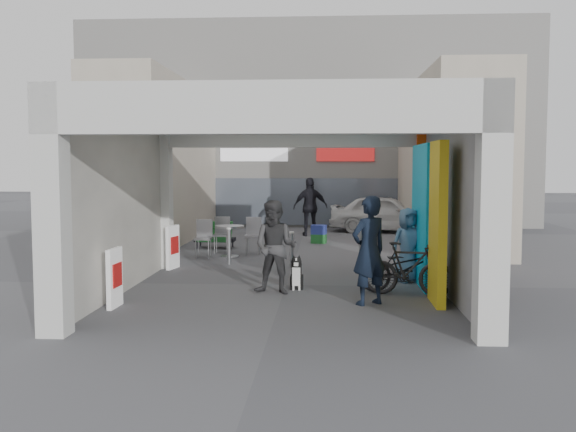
# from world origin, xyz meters

# --- Properties ---
(ground) EXTENTS (90.00, 90.00, 0.00)m
(ground) POSITION_xyz_m (0.00, 0.00, 0.00)
(ground) COLOR #4F5054
(ground) RESTS_ON ground
(arcade_canopy) EXTENTS (6.40, 6.45, 6.40)m
(arcade_canopy) POSITION_xyz_m (0.54, -0.82, 2.30)
(arcade_canopy) COLOR beige
(arcade_canopy) RESTS_ON ground
(far_building) EXTENTS (18.00, 4.08, 8.00)m
(far_building) POSITION_xyz_m (-0.00, 13.99, 3.99)
(far_building) COLOR silver
(far_building) RESTS_ON ground
(plaza_bldg_left) EXTENTS (2.00, 9.00, 5.00)m
(plaza_bldg_left) POSITION_xyz_m (-4.50, 7.50, 2.50)
(plaza_bldg_left) COLOR #BAAF9A
(plaza_bldg_left) RESTS_ON ground
(plaza_bldg_right) EXTENTS (2.00, 9.00, 5.00)m
(plaza_bldg_right) POSITION_xyz_m (4.50, 7.50, 2.50)
(plaza_bldg_right) COLOR #BAAF9A
(plaza_bldg_right) RESTS_ON ground
(bollard_left) EXTENTS (0.09, 0.09, 0.87)m
(bollard_left) POSITION_xyz_m (-1.55, 2.59, 0.44)
(bollard_left) COLOR gray
(bollard_left) RESTS_ON ground
(bollard_center) EXTENTS (0.09, 0.09, 0.82)m
(bollard_center) POSITION_xyz_m (-0.01, 2.28, 0.41)
(bollard_center) COLOR gray
(bollard_center) RESTS_ON ground
(bollard_right) EXTENTS (0.09, 0.09, 0.91)m
(bollard_right) POSITION_xyz_m (1.62, 2.58, 0.46)
(bollard_right) COLOR gray
(bollard_right) RESTS_ON ground
(advert_board_near) EXTENTS (0.12, 0.55, 1.00)m
(advert_board_near) POSITION_xyz_m (-2.75, -2.20, 0.51)
(advert_board_near) COLOR silver
(advert_board_near) RESTS_ON ground
(advert_board_far) EXTENTS (0.20, 0.55, 1.00)m
(advert_board_far) POSITION_xyz_m (-2.75, 1.88, 0.51)
(advert_board_far) COLOR silver
(advert_board_far) RESTS_ON ground
(cafe_set) EXTENTS (1.63, 1.31, 0.98)m
(cafe_set) POSITION_xyz_m (-1.86, 4.23, 0.35)
(cafe_set) COLOR #96959A
(cafe_set) RESTS_ON ground
(produce_stand) EXTENTS (1.15, 0.62, 0.75)m
(produce_stand) POSITION_xyz_m (-2.43, 5.68, 0.30)
(produce_stand) COLOR black
(produce_stand) RESTS_ON ground
(crate_stack) EXTENTS (0.50, 0.41, 0.56)m
(crate_stack) POSITION_xyz_m (0.56, 7.00, 0.28)
(crate_stack) COLOR #1A5B20
(crate_stack) RESTS_ON ground
(border_collie) EXTENTS (0.25, 0.49, 0.67)m
(border_collie) POSITION_xyz_m (0.23, -0.43, 0.27)
(border_collie) COLOR black
(border_collie) RESTS_ON ground
(man_with_dog) EXTENTS (0.82, 0.75, 1.87)m
(man_with_dog) POSITION_xyz_m (1.53, -1.72, 0.94)
(man_with_dog) COLOR black
(man_with_dog) RESTS_ON ground
(man_back_turned) EXTENTS (0.96, 0.82, 1.74)m
(man_back_turned) POSITION_xyz_m (-0.14, -0.87, 0.87)
(man_back_turned) COLOR #363638
(man_back_turned) RESTS_ON ground
(man_elderly) EXTENTS (0.87, 0.72, 1.52)m
(man_elderly) POSITION_xyz_m (2.47, 0.50, 0.76)
(man_elderly) COLOR #4F7499
(man_elderly) RESTS_ON ground
(man_crates) EXTENTS (1.23, 0.69, 1.98)m
(man_crates) POSITION_xyz_m (0.25, 9.00, 0.99)
(man_crates) COLOR black
(man_crates) RESTS_ON ground
(bicycle_front) EXTENTS (1.82, 0.79, 0.93)m
(bicycle_front) POSITION_xyz_m (2.30, -0.54, 0.47)
(bicycle_front) COLOR black
(bicycle_front) RESTS_ON ground
(bicycle_rear) EXTENTS (1.70, 0.75, 0.99)m
(bicycle_rear) POSITION_xyz_m (2.30, -0.91, 0.49)
(bicycle_rear) COLOR black
(bicycle_rear) RESTS_ON ground
(white_van) EXTENTS (4.17, 2.33, 1.34)m
(white_van) POSITION_xyz_m (2.91, 10.47, 0.67)
(white_van) COLOR silver
(white_van) RESTS_ON ground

